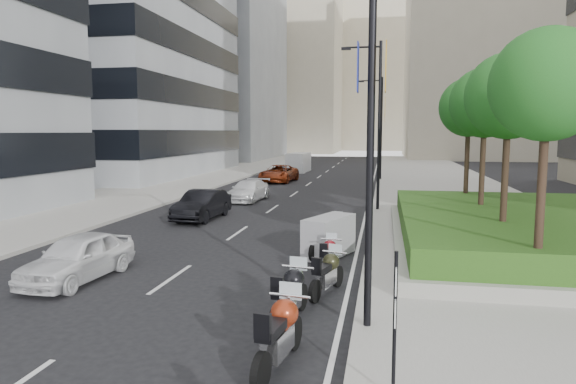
% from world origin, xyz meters
% --- Properties ---
extents(ground, '(160.00, 160.00, 0.00)m').
position_xyz_m(ground, '(0.00, 0.00, 0.00)').
color(ground, black).
rests_on(ground, ground).
extents(sidewalk_right, '(10.00, 100.00, 0.15)m').
position_xyz_m(sidewalk_right, '(9.00, 30.00, 0.07)').
color(sidewalk_right, '#9E9B93').
rests_on(sidewalk_right, ground).
extents(sidewalk_left, '(8.00, 100.00, 0.15)m').
position_xyz_m(sidewalk_left, '(-12.00, 30.00, 0.07)').
color(sidewalk_left, '#9E9B93').
rests_on(sidewalk_left, ground).
extents(lane_edge, '(0.12, 100.00, 0.01)m').
position_xyz_m(lane_edge, '(3.70, 30.00, 0.01)').
color(lane_edge, silver).
rests_on(lane_edge, ground).
extents(lane_centre, '(0.12, 100.00, 0.01)m').
position_xyz_m(lane_centre, '(-1.50, 30.00, 0.01)').
color(lane_centre, silver).
rests_on(lane_centre, ground).
extents(building_grey_far, '(22.00, 26.00, 30.00)m').
position_xyz_m(building_grey_far, '(-24.00, 70.00, 15.00)').
color(building_grey_far, gray).
rests_on(building_grey_far, ground).
extents(building_cream_right, '(28.00, 24.00, 36.00)m').
position_xyz_m(building_cream_right, '(22.00, 80.00, 18.00)').
color(building_cream_right, '#B7AD93').
rests_on(building_cream_right, ground).
extents(building_cream_left, '(26.00, 24.00, 34.00)m').
position_xyz_m(building_cream_left, '(-18.00, 100.00, 17.00)').
color(building_cream_left, '#B7AD93').
rests_on(building_cream_left, ground).
extents(building_cream_centre, '(30.00, 24.00, 38.00)m').
position_xyz_m(building_cream_centre, '(2.00, 120.00, 19.00)').
color(building_cream_centre, '#B7AD93').
rests_on(building_cream_centre, ground).
extents(planter, '(10.00, 14.00, 0.40)m').
position_xyz_m(planter, '(10.00, 10.00, 0.35)').
color(planter, '#9C9B91').
rests_on(planter, sidewalk_right).
extents(hedge, '(9.40, 13.40, 0.80)m').
position_xyz_m(hedge, '(10.00, 10.00, 0.95)').
color(hedge, '#1D3F12').
rests_on(hedge, planter).
extents(tree_0, '(2.80, 2.80, 6.30)m').
position_xyz_m(tree_0, '(8.50, 4.00, 5.42)').
color(tree_0, '#332319').
rests_on(tree_0, planter).
extents(tree_1, '(2.80, 2.80, 6.30)m').
position_xyz_m(tree_1, '(8.50, 8.00, 5.42)').
color(tree_1, '#332319').
rests_on(tree_1, planter).
extents(tree_2, '(2.80, 2.80, 6.30)m').
position_xyz_m(tree_2, '(8.50, 12.00, 5.42)').
color(tree_2, '#332319').
rests_on(tree_2, planter).
extents(tree_3, '(2.80, 2.80, 6.30)m').
position_xyz_m(tree_3, '(8.50, 16.00, 5.42)').
color(tree_3, '#332319').
rests_on(tree_3, planter).
extents(lamp_post_0, '(2.34, 0.45, 9.00)m').
position_xyz_m(lamp_post_0, '(4.14, 1.00, 5.07)').
color(lamp_post_0, black).
rests_on(lamp_post_0, ground).
extents(lamp_post_1, '(2.34, 0.45, 9.00)m').
position_xyz_m(lamp_post_1, '(4.14, 18.00, 5.07)').
color(lamp_post_1, black).
rests_on(lamp_post_1, ground).
extents(lamp_post_2, '(2.34, 0.45, 9.00)m').
position_xyz_m(lamp_post_2, '(4.14, 36.00, 5.07)').
color(lamp_post_2, black).
rests_on(lamp_post_2, ground).
extents(parking_sign, '(0.06, 0.32, 2.50)m').
position_xyz_m(parking_sign, '(4.80, -2.00, 1.46)').
color(parking_sign, black).
rests_on(parking_sign, ground).
extents(motorcycle_1, '(0.81, 2.44, 1.22)m').
position_xyz_m(motorcycle_1, '(2.79, -1.01, 0.65)').
color(motorcycle_1, black).
rests_on(motorcycle_1, ground).
extents(motorcycle_2, '(0.78, 2.33, 1.16)m').
position_xyz_m(motorcycle_2, '(2.56, 1.28, 0.62)').
color(motorcycle_2, black).
rests_on(motorcycle_2, ground).
extents(motorcycle_3, '(0.86, 2.07, 1.06)m').
position_xyz_m(motorcycle_3, '(3.18, 3.44, 0.57)').
color(motorcycle_3, black).
rests_on(motorcycle_3, ground).
extents(motorcycle_4, '(0.66, 1.99, 0.99)m').
position_xyz_m(motorcycle_4, '(2.98, 5.45, 0.53)').
color(motorcycle_4, black).
rests_on(motorcycle_4, ground).
extents(motorcycle_5, '(1.72, 2.48, 1.40)m').
position_xyz_m(motorcycle_5, '(2.77, 7.55, 0.70)').
color(motorcycle_5, black).
rests_on(motorcycle_5, ground).
extents(motorcycle_6, '(0.89, 1.92, 1.00)m').
position_xyz_m(motorcycle_6, '(2.69, 9.74, 0.53)').
color(motorcycle_6, black).
rests_on(motorcycle_6, ground).
extents(car_a, '(1.91, 4.13, 1.37)m').
position_xyz_m(car_a, '(-4.09, 3.39, 0.68)').
color(car_a, white).
rests_on(car_a, ground).
extents(car_b, '(1.76, 4.43, 1.44)m').
position_xyz_m(car_b, '(-4.18, 13.99, 0.72)').
color(car_b, black).
rests_on(car_b, ground).
extents(car_c, '(2.15, 4.56, 1.29)m').
position_xyz_m(car_c, '(-3.72, 21.02, 0.64)').
color(car_c, silver).
rests_on(car_c, ground).
extents(car_d, '(2.88, 5.47, 1.47)m').
position_xyz_m(car_d, '(-4.26, 33.15, 0.73)').
color(car_d, maroon).
rests_on(car_d, ground).
extents(delivery_van, '(2.08, 4.92, 2.03)m').
position_xyz_m(delivery_van, '(-4.44, 44.34, 0.95)').
color(delivery_van, white).
rests_on(delivery_van, ground).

